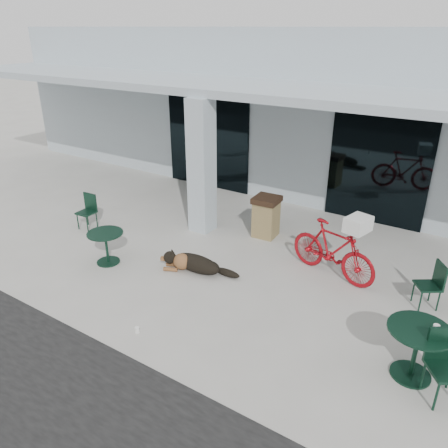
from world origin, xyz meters
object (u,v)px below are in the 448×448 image
Objects in this scene: dog at (197,263)px; trash_receptacle at (266,217)px; cafe_table_near at (107,248)px; bicycle at (333,250)px; cafe_table_far at (415,353)px; cafe_chair_near at (86,212)px; cafe_chair_far_a at (447,369)px; cafe_chair_far_b at (428,285)px.

dog is 2.27m from trash_receptacle.
dog is 1.92m from cafe_table_near.
trash_receptacle is at bearing 57.07° from dog.
dog is (-2.31, -1.32, -0.36)m from bicycle.
cafe_table_far reaches higher than cafe_table_near.
cafe_table_far is at bearing -121.80° from bicycle.
cafe_chair_near is 0.99× the size of cafe_table_far.
cafe_table_far is at bearing 115.51° from cafe_chair_far_a.
cafe_chair_far_a is at bearing -18.54° from cafe_chair_far_b.
trash_receptacle is (3.84, 2.00, 0.06)m from cafe_chair_near.
cafe_chair_far_b is at bearing 69.89° from cafe_chair_far_a.
trash_receptacle is at bearing -139.23° from cafe_chair_far_b.
trash_receptacle is (2.15, 2.93, 0.14)m from cafe_table_near.
trash_receptacle is (0.37, 2.22, 0.28)m from dog.
trash_receptacle is (-4.29, 3.13, -0.02)m from cafe_chair_far_a.
cafe_chair_near is at bearing 173.31° from cafe_table_far.
bicycle is 2.54× the size of cafe_table_near.
cafe_chair_far_b is at bearing 95.12° from cafe_table_far.
dog is 1.21× the size of cafe_chair_far_a.
cafe_chair_far_a reaches higher than cafe_chair_near.
bicycle is 1.85× the size of cafe_chair_far_a.
cafe_chair_far_b reaches higher than dog.
cafe_table_far is 4.83m from trash_receptacle.
trash_receptacle is at bearing 53.66° from cafe_table_near.
bicycle is 1.92× the size of trash_receptacle.
cafe_table_near is (-4.09, -2.03, -0.22)m from bicycle.
cafe_table_near is 0.73× the size of cafe_chair_far_a.
cafe_table_far reaches higher than dog.
bicycle is at bearing 100.86° from cafe_chair_far_a.
dog is at bearing 134.09° from bicycle.
cafe_chair_far_a is at bearing -28.84° from cafe_table_far.
cafe_table_near is 1.92m from cafe_chair_near.
cafe_table_near is at bearing -105.82° from cafe_chair_far_b.
cafe_table_far is 0.49m from cafe_chair_far_a.
bicycle is 3.24m from cafe_chair_far_a.
cafe_table_far is 0.86× the size of cafe_chair_far_a.
cafe_table_near is 3.64m from trash_receptacle.
cafe_chair_far_b is at bearing -79.04° from bicycle.
cafe_chair_near is 7.75m from cafe_table_far.
cafe_chair_far_a is at bearing -119.28° from bicycle.
trash_receptacle reaches higher than cafe_chair_near.
cafe_table_far is 0.89× the size of trash_receptacle.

